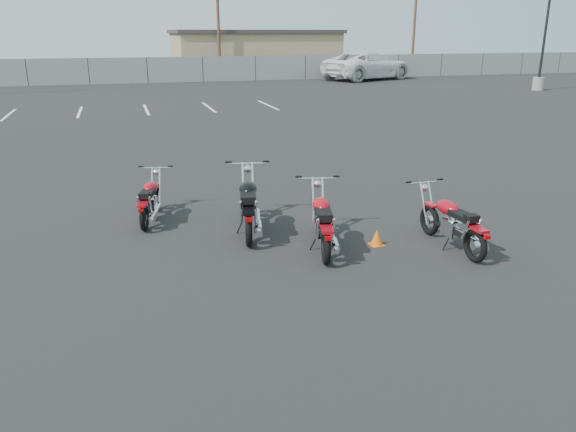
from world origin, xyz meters
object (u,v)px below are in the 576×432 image
object	(u,v)px
motorcycle_front_red	(150,200)
motorcycle_second_black	(249,206)
motorcycle_third_red	(323,222)
white_van	(368,58)
motorcycle_rear_red	(452,223)

from	to	relation	value
motorcycle_front_red	motorcycle_second_black	size ratio (longest dim) A/B	0.81
motorcycle_third_red	white_van	world-z (taller)	white_van
motorcycle_second_black	motorcycle_rear_red	distance (m)	3.60
motorcycle_second_black	motorcycle_rear_red	world-z (taller)	motorcycle_second_black
motorcycle_front_red	white_van	bearing A→B (deg)	58.74
motorcycle_front_red	white_van	world-z (taller)	white_van
motorcycle_front_red	motorcycle_second_black	world-z (taller)	motorcycle_second_black
motorcycle_front_red	motorcycle_second_black	distance (m)	2.07
motorcycle_front_red	white_van	distance (m)	35.35
motorcycle_rear_red	white_van	bearing A→B (deg)	67.83
motorcycle_second_black	white_van	bearing A→B (deg)	62.07
motorcycle_rear_red	motorcycle_second_black	bearing A→B (deg)	150.12
motorcycle_rear_red	white_van	size ratio (longest dim) A/B	0.23
motorcycle_front_red	motorcycle_third_red	bearing A→B (deg)	-41.30
motorcycle_front_red	motorcycle_rear_red	size ratio (longest dim) A/B	0.92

